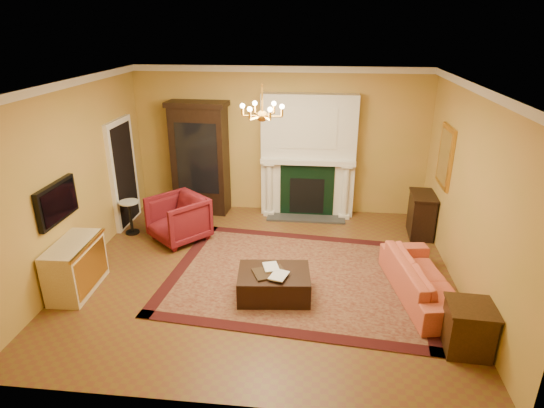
# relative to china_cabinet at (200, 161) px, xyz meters

# --- Properties ---
(floor) EXTENTS (6.00, 5.50, 0.02)m
(floor) POSITION_rel_china_cabinet_xyz_m (1.63, -2.49, -1.12)
(floor) COLOR brown
(floor) RESTS_ON ground
(ceiling) EXTENTS (6.00, 5.50, 0.02)m
(ceiling) POSITION_rel_china_cabinet_xyz_m (1.63, -2.49, 1.90)
(ceiling) COLOR white
(ceiling) RESTS_ON wall_back
(wall_back) EXTENTS (6.00, 0.02, 3.00)m
(wall_back) POSITION_rel_china_cabinet_xyz_m (1.63, 0.27, 0.39)
(wall_back) COLOR #C79147
(wall_back) RESTS_ON floor
(wall_front) EXTENTS (6.00, 0.02, 3.00)m
(wall_front) POSITION_rel_china_cabinet_xyz_m (1.63, -5.25, 0.39)
(wall_front) COLOR #C79147
(wall_front) RESTS_ON floor
(wall_left) EXTENTS (0.02, 5.50, 3.00)m
(wall_left) POSITION_rel_china_cabinet_xyz_m (-1.38, -2.49, 0.39)
(wall_left) COLOR #C79147
(wall_left) RESTS_ON floor
(wall_right) EXTENTS (0.02, 5.50, 3.00)m
(wall_right) POSITION_rel_china_cabinet_xyz_m (4.64, -2.49, 0.39)
(wall_right) COLOR #C79147
(wall_right) RESTS_ON floor
(fireplace) EXTENTS (1.90, 0.70, 2.50)m
(fireplace) POSITION_rel_china_cabinet_xyz_m (2.23, 0.08, 0.08)
(fireplace) COLOR silver
(fireplace) RESTS_ON wall_back
(crown_molding) EXTENTS (6.00, 5.50, 0.12)m
(crown_molding) POSITION_rel_china_cabinet_xyz_m (1.63, -1.53, 1.83)
(crown_molding) COLOR silver
(crown_molding) RESTS_ON ceiling
(doorway) EXTENTS (0.08, 1.05, 2.10)m
(doorway) POSITION_rel_china_cabinet_xyz_m (-1.33, -0.79, -0.07)
(doorway) COLOR white
(doorway) RESTS_ON wall_left
(tv_panel) EXTENTS (0.09, 0.95, 0.58)m
(tv_panel) POSITION_rel_china_cabinet_xyz_m (-1.32, -3.09, 0.24)
(tv_panel) COLOR black
(tv_panel) RESTS_ON wall_left
(gilt_mirror) EXTENTS (0.06, 0.76, 1.05)m
(gilt_mirror) POSITION_rel_china_cabinet_xyz_m (4.59, -1.09, 0.54)
(gilt_mirror) COLOR gold
(gilt_mirror) RESTS_ON wall_right
(chandelier) EXTENTS (0.63, 0.55, 0.53)m
(chandelier) POSITION_rel_china_cabinet_xyz_m (1.63, -2.49, 1.49)
(chandelier) COLOR gold
(chandelier) RESTS_ON ceiling
(oriental_rug) EXTENTS (4.36, 3.44, 0.02)m
(oriental_rug) POSITION_rel_china_cabinet_xyz_m (2.20, -2.55, -1.11)
(oriental_rug) COLOR #400F0D
(oriental_rug) RESTS_ON floor
(china_cabinet) EXTENTS (1.15, 0.59, 2.23)m
(china_cabinet) POSITION_rel_china_cabinet_xyz_m (0.00, 0.00, 0.00)
(china_cabinet) COLOR black
(china_cabinet) RESTS_ON floor
(wingback_armchair) EXTENTS (1.23, 1.23, 0.93)m
(wingback_armchair) POSITION_rel_china_cabinet_xyz_m (-0.08, -1.44, -0.65)
(wingback_armchair) COLOR maroon
(wingback_armchair) RESTS_ON floor
(pedestal_table) EXTENTS (0.37, 0.37, 0.66)m
(pedestal_table) POSITION_rel_china_cabinet_xyz_m (-1.07, -1.27, -0.73)
(pedestal_table) COLOR black
(pedestal_table) RESTS_ON floor
(commode) EXTENTS (0.54, 1.07, 0.79)m
(commode) POSITION_rel_china_cabinet_xyz_m (-1.10, -3.27, -0.72)
(commode) COLOR beige
(commode) RESTS_ON floor
(coral_sofa) EXTENTS (0.90, 2.02, 0.76)m
(coral_sofa) POSITION_rel_china_cabinet_xyz_m (4.05, -2.89, -0.73)
(coral_sofa) COLOR #DA5645
(coral_sofa) RESTS_ON floor
(end_table) EXTENTS (0.55, 0.55, 0.61)m
(end_table) POSITION_rel_china_cabinet_xyz_m (4.35, -4.05, -0.81)
(end_table) COLOR #38200F
(end_table) RESTS_ON floor
(console_table) EXTENTS (0.44, 0.73, 0.79)m
(console_table) POSITION_rel_china_cabinet_xyz_m (4.41, -0.75, -0.72)
(console_table) COLOR black
(console_table) RESTS_ON floor
(leather_ottoman) EXTENTS (1.11, 0.86, 0.39)m
(leather_ottoman) POSITION_rel_china_cabinet_xyz_m (1.86, -3.13, -0.90)
(leather_ottoman) COLOR black
(leather_ottoman) RESTS_ON oriental_rug
(ottoman_tray) EXTENTS (0.55, 0.50, 0.03)m
(ottoman_tray) POSITION_rel_china_cabinet_xyz_m (1.80, -3.17, -0.69)
(ottoman_tray) COLOR black
(ottoman_tray) RESTS_ON leather_ottoman
(book_a) EXTENTS (0.21, 0.09, 0.29)m
(book_a) POSITION_rel_china_cabinet_xyz_m (1.71, -3.09, -0.54)
(book_a) COLOR gray
(book_a) RESTS_ON ottoman_tray
(book_b) EXTENTS (0.22, 0.09, 0.31)m
(book_b) POSITION_rel_china_cabinet_xyz_m (1.84, -3.25, -0.53)
(book_b) COLOR gray
(book_b) RESTS_ON ottoman_tray
(topiary_left) EXTENTS (0.15, 0.15, 0.40)m
(topiary_left) POSITION_rel_china_cabinet_xyz_m (1.50, 0.04, 0.34)
(topiary_left) COLOR gray
(topiary_left) RESTS_ON fireplace
(topiary_right) EXTENTS (0.15, 0.15, 0.42)m
(topiary_right) POSITION_rel_china_cabinet_xyz_m (2.87, 0.04, 0.34)
(topiary_right) COLOR gray
(topiary_right) RESTS_ON fireplace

